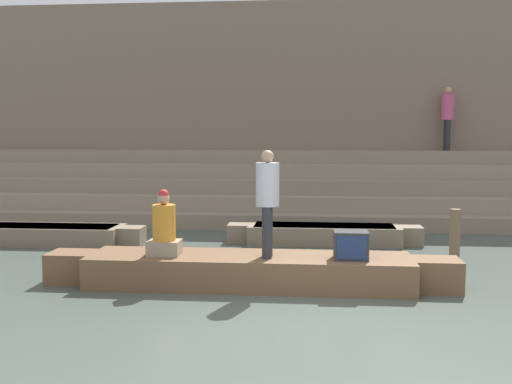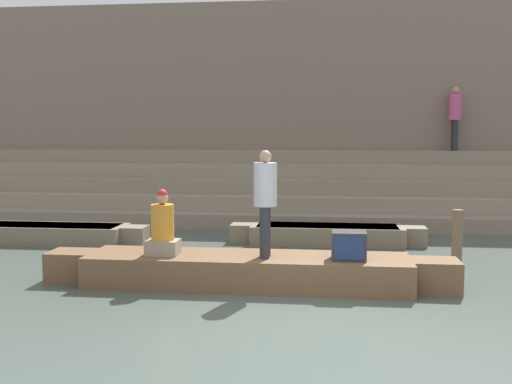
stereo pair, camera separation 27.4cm
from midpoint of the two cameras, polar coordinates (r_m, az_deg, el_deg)
The scene contains 11 objects.
ground_plane at distance 7.68m, azimuth 4.72°, elevation -12.98°, with size 120.00×120.00×0.00m, color #47544C.
ghat_steps at distance 16.83m, azimuth 5.07°, elevation -0.28°, with size 36.00×3.24×1.94m.
back_wall at distance 18.54m, azimuth 5.16°, elevation 7.76°, with size 34.20×1.28×6.32m.
rowboat_main at distance 9.68m, azimuth -1.48°, elevation -7.40°, with size 6.61×1.28×0.50m.
person_standing at distance 9.33m, azimuth 0.26°, elevation -0.42°, with size 0.37×0.37×1.68m.
person_rowing at distance 9.70m, azimuth -9.55°, elevation -3.53°, with size 0.51×0.40×1.06m.
tv_set at distance 9.39m, azimuth 8.20°, elevation -5.04°, with size 0.53×0.43×0.44m.
moored_boat_shore at distance 14.11m, azimuth -20.33°, elevation -3.79°, with size 4.63×1.00×0.41m.
moored_boat_distant at distance 13.37m, azimuth 5.89°, elevation -3.97°, with size 4.27×1.00×0.41m.
mooring_post at distance 11.83m, azimuth 17.79°, elevation -4.03°, with size 0.19×0.19×1.03m, color brown.
person_on_steps at distance 18.00m, azimuth 17.37°, elevation 7.10°, with size 0.36×0.36×1.80m.
Camera 1 is at (-0.08, -7.29, 2.46)m, focal length 42.00 mm.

